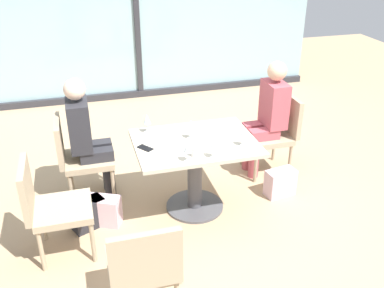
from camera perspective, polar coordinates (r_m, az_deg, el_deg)
ground_plane at (r=4.36m, az=0.35°, el=-8.20°), size 12.00×12.00×0.00m
window_wall_backdrop at (r=6.81m, az=-7.25°, el=15.86°), size 5.60×0.10×2.70m
dining_table_main at (r=4.08m, az=0.38°, el=-2.20°), size 1.11×0.83×0.73m
chair_far_left at (r=4.39m, az=-14.70°, el=-1.29°), size 0.50×0.46×0.87m
chair_far_right at (r=4.84m, az=10.89°, el=1.87°), size 0.50×0.46×0.87m
chair_side_end at (r=3.72m, az=-18.12°, el=-7.42°), size 0.50×0.46×0.87m
chair_front_left at (r=3.01m, az=-6.39°, el=-15.41°), size 0.46×0.50×0.87m
person_far_left at (r=4.30m, az=-13.57°, el=1.27°), size 0.39×0.34×1.26m
person_far_right at (r=4.71m, az=9.90°, el=3.96°), size 0.39×0.34×1.26m
wine_glass_0 at (r=3.59m, az=-0.53°, el=-0.43°), size 0.07×0.07×0.18m
wine_glass_1 at (r=3.65m, az=2.93°, el=0.04°), size 0.07×0.07×0.18m
wine_glass_2 at (r=4.12m, az=-5.91°, el=3.22°), size 0.07×0.07×0.18m
wine_glass_3 at (r=3.87m, az=6.82°, el=1.55°), size 0.07×0.07×0.18m
wine_glass_4 at (r=3.98m, az=-0.13°, el=2.47°), size 0.07×0.07×0.18m
coffee_cup at (r=3.71m, az=0.47°, el=-0.95°), size 0.08×0.08×0.09m
cell_phone_on_table at (r=3.87m, az=-6.13°, el=-0.53°), size 0.14×0.16×0.01m
handbag_0 at (r=4.15m, az=-11.41°, el=-8.54°), size 0.34×0.27×0.28m
handbag_1 at (r=4.56m, az=11.45°, el=-4.97°), size 0.32×0.21×0.28m
handbag_2 at (r=4.14m, az=-13.40°, el=-8.88°), size 0.34×0.27×0.28m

